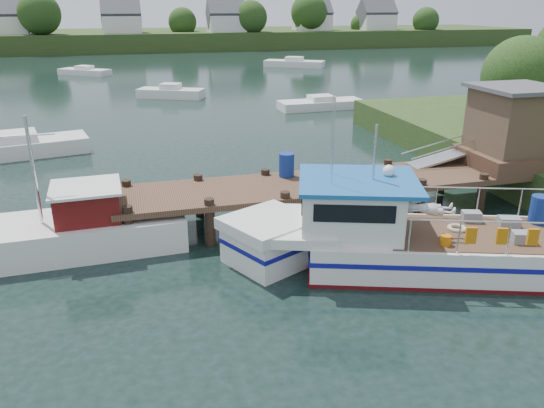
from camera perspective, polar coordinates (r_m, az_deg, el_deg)
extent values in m
plane|color=black|center=(19.14, 1.72, -1.83)|extent=(160.00, 160.00, 0.00)
cylinder|color=#332114|center=(30.43, 24.54, 7.86)|extent=(0.50, 0.50, 3.05)
sphere|color=#254217|center=(30.06, 25.24, 12.38)|extent=(3.90, 3.90, 3.90)
cube|color=#2E441B|center=(101.21, -12.76, 16.89)|extent=(140.00, 24.00, 3.00)
cylinder|color=#332114|center=(92.79, -23.42, 16.07)|extent=(0.60, 0.60, 4.80)
sphere|color=#254217|center=(92.67, -23.74, 18.24)|extent=(6.34, 6.34, 6.34)
cylinder|color=#332114|center=(94.09, -16.31, 16.39)|extent=(0.60, 0.60, 3.00)
sphere|color=#254217|center=(93.98, -16.45, 17.73)|extent=(3.96, 3.96, 3.96)
cylinder|color=#332114|center=(96.60, -9.51, 17.18)|extent=(0.60, 0.60, 3.60)
sphere|color=#254217|center=(96.49, -9.61, 18.75)|extent=(4.75, 4.75, 4.75)
cylinder|color=#332114|center=(94.46, -2.28, 17.54)|extent=(0.60, 0.60, 4.20)
sphere|color=#254217|center=(94.34, -2.31, 19.42)|extent=(5.54, 5.54, 5.54)
cylinder|color=#332114|center=(99.39, 3.94, 17.84)|extent=(0.60, 0.60, 4.80)
sphere|color=#254217|center=(99.27, 4.00, 19.88)|extent=(6.34, 6.34, 6.34)
cylinder|color=#332114|center=(105.34, 9.50, 17.29)|extent=(0.60, 0.60, 3.00)
sphere|color=#254217|center=(105.24, 9.58, 18.49)|extent=(3.96, 3.96, 3.96)
cylinder|color=#332114|center=(106.83, 16.06, 17.00)|extent=(0.60, 0.60, 3.60)
sphere|color=#254217|center=(106.72, 16.21, 18.42)|extent=(4.75, 4.75, 4.75)
cube|color=silver|center=(96.44, -26.39, 16.72)|extent=(6.00, 5.00, 3.00)
cube|color=#47474C|center=(96.40, -26.57, 17.84)|extent=(6.20, 5.09, 5.09)
cube|color=silver|center=(93.96, -15.83, 17.96)|extent=(6.00, 5.00, 3.00)
cube|color=#47474C|center=(93.92, -15.95, 19.12)|extent=(6.20, 5.09, 5.09)
cube|color=silver|center=(94.54, -4.94, 18.64)|extent=(6.00, 5.00, 3.00)
cube|color=#47474C|center=(94.49, -4.97, 19.79)|extent=(6.20, 5.09, 5.09)
cube|color=silver|center=(100.59, 4.34, 18.77)|extent=(6.00, 5.00, 3.00)
cube|color=#47474C|center=(100.55, 4.37, 19.86)|extent=(6.20, 5.09, 5.09)
cube|color=silver|center=(104.26, 11.11, 18.54)|extent=(6.00, 5.00, 3.00)
cube|color=#47474C|center=(104.21, 11.19, 19.58)|extent=(6.20, 5.09, 5.09)
cube|color=#4B3424|center=(19.33, 7.45, 2.34)|extent=(16.00, 3.00, 0.20)
cylinder|color=black|center=(16.98, -15.03, -3.23)|extent=(0.32, 0.32, 1.90)
cylinder|color=black|center=(19.40, -15.17, -0.20)|extent=(0.32, 0.32, 1.90)
cylinder|color=black|center=(17.12, -6.66, -2.43)|extent=(0.32, 0.32, 1.90)
cylinder|color=black|center=(19.52, -7.84, 0.48)|extent=(0.32, 0.32, 1.90)
cylinder|color=black|center=(17.61, 1.40, -1.61)|extent=(0.32, 0.32, 1.90)
cylinder|color=black|center=(19.95, -0.72, 1.13)|extent=(0.32, 0.32, 1.90)
cylinder|color=black|center=(18.43, 8.88, -0.81)|extent=(0.32, 0.32, 1.90)
cylinder|color=black|center=(20.68, 6.01, 1.74)|extent=(0.32, 0.32, 1.90)
cylinder|color=black|center=(19.54, 15.61, -0.09)|extent=(0.32, 0.32, 1.90)
cylinder|color=black|center=(21.67, 12.20, 2.27)|extent=(0.32, 0.32, 1.90)
cylinder|color=black|center=(20.89, 21.54, 0.55)|extent=(0.32, 0.32, 1.90)
cylinder|color=black|center=(22.90, 17.79, 2.73)|extent=(0.32, 0.32, 1.90)
cylinder|color=black|center=(22.44, 26.71, 1.10)|extent=(0.32, 0.32, 1.90)
cylinder|color=black|center=(24.32, 22.78, 3.11)|extent=(0.32, 0.32, 1.90)
cube|color=#4B3424|center=(22.77, 24.08, 4.56)|extent=(3.20, 3.00, 0.60)
cube|color=#4D3B2A|center=(22.46, 24.60, 7.99)|extent=(2.60, 2.60, 2.40)
cube|color=#47474C|center=(22.25, 25.10, 11.24)|extent=(3.00, 3.00, 0.15)
cube|color=#A5A8AD|center=(22.14, 17.96, 4.82)|extent=(3.34, 0.90, 0.79)
cylinder|color=silver|center=(21.70, 18.67, 5.80)|extent=(3.34, 0.05, 0.76)
cylinder|color=silver|center=(22.35, 17.56, 6.33)|extent=(3.34, 0.05, 0.76)
cube|color=slate|center=(18.01, 5.74, 1.91)|extent=(0.60, 0.40, 0.30)
cube|color=slate|center=(18.55, 8.41, 2.35)|extent=(0.60, 0.40, 0.30)
cylinder|color=#C66C0B|center=(18.71, 11.59, 2.27)|extent=(0.30, 0.30, 0.28)
cylinder|color=navy|center=(19.39, 1.57, 4.25)|extent=(0.56, 0.56, 0.85)
cube|color=silver|center=(16.33, 17.18, -4.77)|extent=(7.93, 5.17, 1.13)
cube|color=silver|center=(15.89, -0.36, -4.50)|extent=(2.80, 2.80, 1.13)
cube|color=silver|center=(15.60, -0.36, -2.13)|extent=(3.09, 3.03, 0.34)
cube|color=silver|center=(15.58, 3.25, -2.32)|extent=(2.77, 3.29, 0.30)
cube|color=navy|center=(16.28, 17.23, -4.32)|extent=(8.04, 5.24, 0.14)
cube|color=navy|center=(15.83, -0.36, -4.03)|extent=(2.84, 2.84, 0.14)
cube|color=#4F0B0E|center=(16.55, 16.99, -6.39)|extent=(8.03, 5.22, 0.14)
cube|color=#4B3424|center=(16.43, 21.40, -2.96)|extent=(5.88, 4.23, 0.04)
cube|color=silver|center=(15.41, 8.42, -0.30)|extent=(3.43, 3.31, 1.48)
cube|color=black|center=(14.11, 8.87, -1.06)|extent=(2.06, 0.74, 0.49)
cube|color=black|center=(16.52, 8.15, 2.25)|extent=(2.06, 0.74, 0.49)
cube|color=black|center=(15.25, 3.28, 0.85)|extent=(0.61, 1.69, 0.49)
cube|color=#1A5AA1|center=(15.17, 9.31, 2.45)|extent=(4.09, 3.78, 0.12)
cylinder|color=silver|center=(14.97, 11.00, 5.45)|extent=(0.10, 0.10, 1.57)
cylinder|color=silver|center=(14.29, 6.62, 6.60)|extent=(0.03, 0.03, 2.36)
cylinder|color=silver|center=(15.25, 6.45, 7.50)|extent=(0.03, 0.03, 2.36)
sphere|color=silver|center=(15.59, 12.47, 3.50)|extent=(0.45, 0.45, 0.35)
cylinder|color=silver|center=(14.96, 23.85, -1.78)|extent=(4.67, 1.63, 0.04)
cylinder|color=silver|center=(17.37, 21.00, 1.63)|extent=(4.67, 1.63, 0.04)
cylinder|color=silver|center=(14.47, 14.60, -3.36)|extent=(0.05, 0.05, 0.93)
cylinder|color=silver|center=(16.95, 13.01, 0.38)|extent=(0.05, 0.05, 0.93)
cylinder|color=silver|center=(14.78, 19.47, -3.40)|extent=(0.05, 0.05, 0.93)
cylinder|color=silver|center=(17.21, 17.21, 0.27)|extent=(0.05, 0.05, 0.93)
cylinder|color=silver|center=(15.18, 24.12, -3.42)|extent=(0.05, 0.05, 0.93)
cylinder|color=silver|center=(17.56, 21.26, 0.17)|extent=(0.05, 0.05, 0.93)
cylinder|color=silver|center=(17.99, 25.14, 0.08)|extent=(0.05, 0.05, 0.93)
cube|color=slate|center=(16.19, 25.38, -3.26)|extent=(0.69, 0.56, 0.31)
cube|color=slate|center=(17.12, 24.14, -1.80)|extent=(0.69, 0.56, 0.31)
cube|color=slate|center=(17.15, 20.64, -1.26)|extent=(0.63, 0.53, 0.31)
cylinder|color=navy|center=(17.74, 26.82, -0.56)|extent=(0.70, 0.70, 0.87)
cylinder|color=#C66C0B|center=(15.26, 18.18, -3.74)|extent=(0.37, 0.37, 0.30)
torus|color=#BFB28C|center=(16.41, 19.27, -2.48)|extent=(0.70, 0.70, 0.12)
cube|color=#C66C0B|center=(14.82, 20.62, -3.18)|extent=(0.29, 0.18, 0.44)
cube|color=#C66C0B|center=(15.07, 23.49, -3.19)|extent=(0.29, 0.18, 0.44)
cube|color=#C66C0B|center=(15.36, 26.25, -3.20)|extent=(0.29, 0.18, 0.44)
imported|color=silver|center=(15.39, 15.84, -0.41)|extent=(0.59, 0.73, 1.73)
cube|color=silver|center=(17.84, -20.57, -3.14)|extent=(6.93, 2.81, 1.05)
cube|color=#540F0E|center=(17.45, -19.27, 0.05)|extent=(1.97, 1.97, 1.00)
cube|color=silver|center=(17.28, -19.47, 1.68)|extent=(2.19, 2.19, 0.08)
cylinder|color=silver|center=(17.20, -24.27, 3.33)|extent=(0.11, 0.11, 3.26)
cylinder|color=silver|center=(16.95, -24.79, 6.71)|extent=(1.47, 0.13, 0.06)
cube|color=silver|center=(67.86, 2.41, 14.84)|extent=(7.52, 5.85, 0.78)
cube|color=silver|center=(67.81, 2.42, 15.34)|extent=(2.64, 2.54, 0.50)
cube|color=silver|center=(30.30, -25.63, 5.43)|extent=(7.12, 3.70, 0.79)
cube|color=silver|center=(30.17, -25.81, 6.53)|extent=(2.20, 2.00, 0.51)
cube|color=silver|center=(45.68, -10.82, 11.61)|extent=(5.66, 3.99, 0.76)
cube|color=silver|center=(45.60, -10.87, 12.32)|extent=(1.92, 1.82, 0.49)
cube|color=silver|center=(40.30, 5.28, 10.61)|extent=(6.36, 2.38, 0.63)
cube|color=silver|center=(40.22, 5.30, 11.27)|extent=(1.82, 1.57, 0.40)
cube|color=silver|center=(63.55, -19.50, 13.24)|extent=(5.88, 5.06, 0.63)
cube|color=silver|center=(63.50, -19.56, 13.67)|extent=(2.15, 2.10, 0.40)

